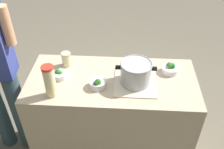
% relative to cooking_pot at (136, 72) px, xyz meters
% --- Properties ---
extents(ground_plane, '(8.00, 8.00, 0.00)m').
position_rel_cooking_pot_xyz_m(ground_plane, '(0.18, -0.03, -1.01)').
color(ground_plane, '#756A5A').
extents(counter_slab, '(1.35, 0.63, 0.91)m').
position_rel_cooking_pot_xyz_m(counter_slab, '(0.18, -0.03, -0.56)').
color(counter_slab, '#C6AC8E').
rests_on(counter_slab, ground_plane).
extents(dish_cloth, '(0.32, 0.36, 0.01)m').
position_rel_cooking_pot_xyz_m(dish_cloth, '(-0.00, 0.00, -0.10)').
color(dish_cloth, beige).
rests_on(dish_cloth, counter_slab).
extents(cooking_pot, '(0.31, 0.24, 0.18)m').
position_rel_cooking_pot_xyz_m(cooking_pot, '(0.00, 0.00, 0.00)').
color(cooking_pot, '#B7B7BC').
rests_on(cooking_pot, dish_cloth).
extents(lemonade_pitcher, '(0.09, 0.09, 0.26)m').
position_rel_cooking_pot_xyz_m(lemonade_pitcher, '(0.61, 0.18, 0.03)').
color(lemonade_pitcher, '#F8E4A3').
rests_on(lemonade_pitcher, counter_slab).
extents(mason_jar, '(0.08, 0.08, 0.12)m').
position_rel_cooking_pot_xyz_m(mason_jar, '(0.57, -0.19, -0.04)').
color(mason_jar, beige).
rests_on(mason_jar, counter_slab).
extents(broccoli_bowl_front, '(0.12, 0.12, 0.07)m').
position_rel_cooking_pot_xyz_m(broccoli_bowl_front, '(0.60, -0.03, -0.07)').
color(broccoli_bowl_front, silver).
rests_on(broccoli_bowl_front, counter_slab).
extents(broccoli_bowl_center, '(0.13, 0.13, 0.09)m').
position_rel_cooking_pot_xyz_m(broccoli_bowl_center, '(0.29, 0.07, -0.06)').
color(broccoli_bowl_center, silver).
rests_on(broccoli_bowl_center, counter_slab).
extents(broccoli_bowl_back, '(0.13, 0.13, 0.09)m').
position_rel_cooking_pot_xyz_m(broccoli_bowl_back, '(-0.28, -0.15, -0.07)').
color(broccoli_bowl_back, silver).
rests_on(broccoli_bowl_back, counter_slab).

